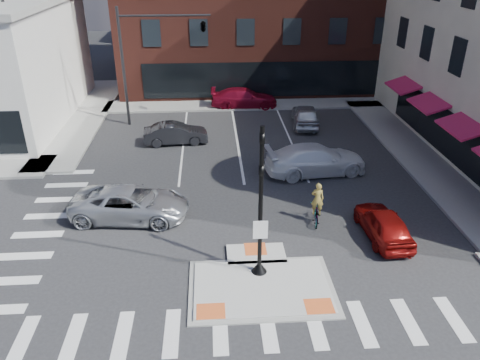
{
  "coord_description": "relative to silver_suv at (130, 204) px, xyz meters",
  "views": [
    {
      "loc": [
        -1.72,
        -14.16,
        11.43
      ],
      "look_at": [
        -0.46,
        4.61,
        2.0
      ],
      "focal_mm": 35.0,
      "sensor_mm": 36.0,
      "label": 1
    }
  ],
  "objects": [
    {
      "name": "sidewalk_n",
      "position": [
        8.54,
        17.0,
        -0.68
      ],
      "size": [
        26.0,
        3.0,
        0.15
      ],
      "primitive_type": "cube",
      "color": "gray",
      "rests_on": "ground"
    },
    {
      "name": "refuge_island",
      "position": [
        5.54,
        -5.26,
        -0.7
      ],
      "size": [
        5.4,
        4.65,
        0.13
      ],
      "color": "gray",
      "rests_on": "ground"
    },
    {
      "name": "building_far_left",
      "position": [
        1.54,
        47.0,
        4.25
      ],
      "size": [
        10.0,
        12.0,
        10.0
      ],
      "primitive_type": "cube",
      "color": "slate",
      "rests_on": "ground"
    },
    {
      "name": "red_sedan",
      "position": [
        11.19,
        -2.37,
        -0.09
      ],
      "size": [
        1.76,
        3.98,
        1.33
      ],
      "primitive_type": "imported",
      "rotation": [
        0.0,
        0.0,
        3.19
      ],
      "color": "maroon",
      "rests_on": "ground"
    },
    {
      "name": "white_pickup",
      "position": [
        9.61,
        4.24,
        0.07
      ],
      "size": [
        5.91,
        3.02,
        1.64
      ],
      "primitive_type": "imported",
      "rotation": [
        0.0,
        0.0,
        1.7
      ],
      "color": "white",
      "rests_on": "ground"
    },
    {
      "name": "mast_arm_signal",
      "position": [
        2.07,
        13.0,
        5.46
      ],
      "size": [
        6.1,
        2.24,
        8.0
      ],
      "color": "black",
      "rests_on": "ground"
    },
    {
      "name": "bg_car_dark",
      "position": [
        1.58,
        9.2,
        -0.08
      ],
      "size": [
        4.17,
        1.74,
        1.34
      ],
      "primitive_type": "imported",
      "rotation": [
        0.0,
        0.0,
        1.65
      ],
      "color": "#25252A",
      "rests_on": "ground"
    },
    {
      "name": "sidewalk_e",
      "position": [
        16.34,
        5.0,
        -0.68
      ],
      "size": [
        3.0,
        24.0,
        0.15
      ],
      "primitive_type": "cube",
      "color": "gray",
      "rests_on": "ground"
    },
    {
      "name": "bg_car_silver",
      "position": [
        10.54,
        11.99,
        -0.0
      ],
      "size": [
        2.27,
        4.59,
        1.5
      ],
      "primitive_type": "imported",
      "rotation": [
        0.0,
        0.0,
        3.03
      ],
      "color": "silver",
      "rests_on": "ground"
    },
    {
      "name": "bg_car_red",
      "position": [
        6.52,
        16.5,
        -0.0
      ],
      "size": [
        5.22,
        2.22,
        1.5
      ],
      "primitive_type": "imported",
      "rotation": [
        0.0,
        0.0,
        1.55
      ],
      "color": "maroon",
      "rests_on": "ground"
    },
    {
      "name": "signal_pole",
      "position": [
        5.54,
        -4.6,
        1.6
      ],
      "size": [
        0.6,
        0.6,
        5.98
      ],
      "color": "black",
      "rests_on": "refuge_island"
    },
    {
      "name": "ground",
      "position": [
        5.54,
        -5.0,
        -0.75
      ],
      "size": [
        120.0,
        120.0,
        0.0
      ],
      "primitive_type": "plane",
      "color": "#28282B",
      "rests_on": "ground"
    },
    {
      "name": "cyclist",
      "position": [
        8.54,
        -0.99,
        -0.07
      ],
      "size": [
        0.81,
        1.63,
        2.02
      ],
      "rotation": [
        0.0,
        0.0,
        2.97
      ],
      "color": "#3F3F44",
      "rests_on": "ground"
    },
    {
      "name": "silver_suv",
      "position": [
        0.0,
        0.0,
        0.0
      ],
      "size": [
        5.65,
        3.06,
        1.51
      ],
      "primitive_type": "imported",
      "rotation": [
        0.0,
        0.0,
        1.46
      ],
      "color": "silver",
      "rests_on": "ground"
    }
  ]
}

